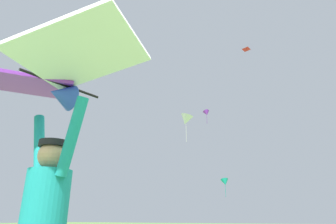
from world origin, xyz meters
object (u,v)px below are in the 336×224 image
(held_stunt_kite, at_px, (54,76))
(distant_kite_white_high_right, at_px, (186,120))
(distant_kite_purple_low_right, at_px, (207,113))
(distant_kite_teal_far_center, at_px, (225,182))
(distant_kite_red_high_left, at_px, (246,49))

(held_stunt_kite, distance_m, distant_kite_white_high_right, 22.29)
(distant_kite_purple_low_right, relative_size, distant_kite_teal_far_center, 0.92)
(distant_kite_white_high_right, height_order, distant_kite_teal_far_center, distant_kite_white_high_right)
(distant_kite_red_high_left, bearing_deg, distant_kite_teal_far_center, 136.92)
(distant_kite_red_high_left, bearing_deg, distant_kite_purple_low_right, 142.73)
(distant_kite_purple_low_right, height_order, distant_kite_teal_far_center, distant_kite_purple_low_right)
(distant_kite_purple_low_right, height_order, distant_kite_red_high_left, distant_kite_red_high_left)
(held_stunt_kite, distance_m, distant_kite_teal_far_center, 32.72)
(distant_kite_purple_low_right, distance_m, distant_kite_red_high_left, 9.80)
(held_stunt_kite, xyz_separation_m, distant_kite_red_high_left, (-2.41, 27.46, 16.82))
(distant_kite_purple_low_right, relative_size, distant_kite_red_high_left, 1.92)
(held_stunt_kite, bearing_deg, distant_kite_white_high_right, 109.15)
(distant_kite_white_high_right, bearing_deg, distant_kite_red_high_left, 58.34)
(distant_kite_red_high_left, height_order, distant_kite_teal_far_center, distant_kite_red_high_left)
(distant_kite_white_high_right, height_order, distant_kite_purple_low_right, distant_kite_purple_low_right)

